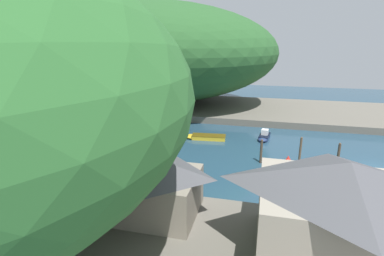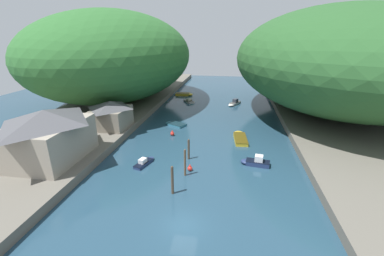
{
  "view_description": "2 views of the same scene",
  "coord_description": "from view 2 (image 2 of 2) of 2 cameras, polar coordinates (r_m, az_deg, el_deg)",
  "views": [
    {
      "loc": [
        -38.5,
        13.98,
        15.35
      ],
      "look_at": [
        1.9,
        23.9,
        2.8
      ],
      "focal_mm": 28.0,
      "sensor_mm": 36.0,
      "label": 1
    },
    {
      "loc": [
        4.01,
        -19.63,
        17.35
      ],
      "look_at": [
        -2.94,
        22.94,
        1.55
      ],
      "focal_mm": 24.0,
      "sensor_mm": 36.0,
      "label": 2
    }
  ],
  "objects": [
    {
      "name": "boat_far_upstream",
      "position": [
        52.1,
        -3.82,
        0.89
      ],
      "size": [
        4.87,
        3.97,
        0.47
      ],
      "rotation": [
        0.0,
        0.0,
        1.07
      ],
      "color": "teal",
      "rests_on": "water_surface"
    },
    {
      "name": "boat_mid_channel",
      "position": [
        68.03,
        9.35,
        5.46
      ],
      "size": [
        3.59,
        5.22,
        1.46
      ],
      "rotation": [
        0.0,
        0.0,
        2.67
      ],
      "color": "silver",
      "rests_on": "water_surface"
    },
    {
      "name": "right_bank",
      "position": [
        56.5,
        30.79,
        -0.05
      ],
      "size": [
        22.0,
        120.0,
        1.22
      ],
      "color": "#666056",
      "rests_on": "ground"
    },
    {
      "name": "hillside_right",
      "position": [
        66.08,
        29.82,
        13.17
      ],
      "size": [
        43.9,
        61.45,
        22.13
      ],
      "color": "#285628",
      "rests_on": "right_bank"
    },
    {
      "name": "hillside_left",
      "position": [
        70.24,
        -16.92,
        15.07
      ],
      "size": [
        37.62,
        52.67,
        21.93
      ],
      "color": "#2D662D",
      "rests_on": "left_bank"
    },
    {
      "name": "boat_yellow_tender",
      "position": [
        37.28,
        -10.44,
        -7.44
      ],
      "size": [
        2.19,
        4.13,
        1.04
      ],
      "rotation": [
        0.0,
        0.0,
        6.0
      ],
      "color": "navy",
      "rests_on": "water_surface"
    },
    {
      "name": "mooring_post_nearest",
      "position": [
        29.77,
        -4.39,
        -11.44
      ],
      "size": [
        0.31,
        0.31,
        3.58
      ],
      "color": "#4C3D2D",
      "rests_on": "water_surface"
    },
    {
      "name": "person_on_quay",
      "position": [
        41.01,
        -21.46,
        -3.04
      ],
      "size": [
        0.23,
        0.38,
        1.69
      ],
      "rotation": [
        0.0,
        0.0,
        1.55
      ],
      "color": "#282D3D",
      "rests_on": "left_bank"
    },
    {
      "name": "boathouse_shed",
      "position": [
        48.92,
        -17.56,
        3.02
      ],
      "size": [
        6.32,
        7.09,
        4.91
      ],
      "color": "gray",
      "rests_on": "left_bank"
    },
    {
      "name": "water_surface",
      "position": [
        52.72,
        4.4,
        0.85
      ],
      "size": [
        130.0,
        130.0,
        0.0
      ],
      "primitive_type": "plane",
      "color": "#234256",
      "rests_on": "ground"
    },
    {
      "name": "mooring_post_middle",
      "position": [
        37.53,
        -0.74,
        -4.71
      ],
      "size": [
        0.31,
        0.31,
        3.17
      ],
      "color": "#4C3D2D",
      "rests_on": "water_surface"
    },
    {
      "name": "boat_small_dinghy",
      "position": [
        77.87,
        -1.63,
        7.51
      ],
      "size": [
        5.11,
        2.21,
        0.72
      ],
      "rotation": [
        0.0,
        0.0,
        4.71
      ],
      "color": "gold",
      "rests_on": "water_surface"
    },
    {
      "name": "mooring_post_second",
      "position": [
        33.2,
        -1.57,
        -7.66
      ],
      "size": [
        0.28,
        0.28,
        3.75
      ],
      "color": "brown",
      "rests_on": "water_surface"
    },
    {
      "name": "boat_open_rowboat",
      "position": [
        45.85,
        10.61,
        -2.06
      ],
      "size": [
        2.58,
        6.68,
        0.63
      ],
      "rotation": [
        0.0,
        0.0,
        0.09
      ],
      "color": "gold",
      "rests_on": "water_surface"
    },
    {
      "name": "boat_white_cruiser",
      "position": [
        70.18,
        -0.82,
        6.04
      ],
      "size": [
        3.83,
        4.41,
        0.92
      ],
      "rotation": [
        0.0,
        0.0,
        0.63
      ],
      "color": "silver",
      "rests_on": "water_surface"
    },
    {
      "name": "waterfront_building",
      "position": [
        39.21,
        -29.41,
        -1.23
      ],
      "size": [
        8.77,
        11.22,
        6.97
      ],
      "color": "gray",
      "rests_on": "left_bank"
    },
    {
      "name": "channel_buoy_far",
      "position": [
        34.95,
        -0.46,
        -8.91
      ],
      "size": [
        0.67,
        0.67,
        1.01
      ],
      "color": "red",
      "rests_on": "water_surface"
    },
    {
      "name": "boat_red_skiff",
      "position": [
        37.44,
        13.81,
        -7.32
      ],
      "size": [
        4.15,
        1.99,
        1.52
      ],
      "rotation": [
        0.0,
        0.0,
        1.42
      ],
      "color": "navy",
      "rests_on": "water_surface"
    },
    {
      "name": "left_bank",
      "position": [
        59.97,
        -20.35,
        2.63
      ],
      "size": [
        22.0,
        120.0,
        1.22
      ],
      "color": "#666056",
      "rests_on": "ground"
    },
    {
      "name": "channel_buoy_near",
      "position": [
        46.68,
        -4.39,
        -1.2
      ],
      "size": [
        0.73,
        0.73,
        1.09
      ],
      "color": "red",
      "rests_on": "water_surface"
    }
  ]
}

